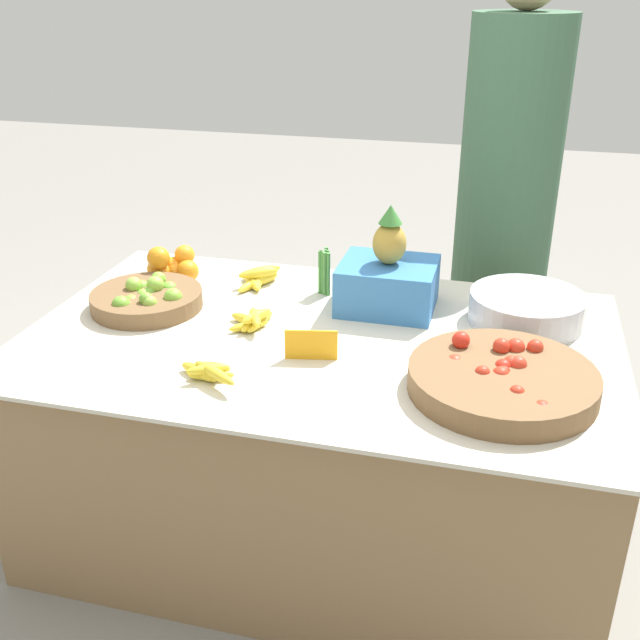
# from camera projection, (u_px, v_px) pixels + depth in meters

# --- Properties ---
(ground_plane) EXTENTS (12.00, 12.00, 0.00)m
(ground_plane) POSITION_uv_depth(u_px,v_px,m) (320.00, 520.00, 2.43)
(ground_plane) COLOR gray
(market_table) EXTENTS (1.69, 1.05, 0.67)m
(market_table) POSITION_uv_depth(u_px,v_px,m) (320.00, 434.00, 2.29)
(market_table) COLOR olive
(market_table) RESTS_ON ground_plane
(lime_bowl) EXTENTS (0.34, 0.34, 0.09)m
(lime_bowl) POSITION_uv_depth(u_px,v_px,m) (147.00, 298.00, 2.31)
(lime_bowl) COLOR brown
(lime_bowl) RESTS_ON market_table
(tomato_basket) EXTENTS (0.47, 0.47, 0.10)m
(tomato_basket) POSITION_uv_depth(u_px,v_px,m) (503.00, 379.00, 1.85)
(tomato_basket) COLOR brown
(tomato_basket) RESTS_ON market_table
(orange_pile) EXTENTS (0.18, 0.14, 0.13)m
(orange_pile) POSITION_uv_depth(u_px,v_px,m) (171.00, 267.00, 2.51)
(orange_pile) COLOR orange
(orange_pile) RESTS_ON market_table
(metal_bowl) EXTENTS (0.34, 0.34, 0.09)m
(metal_bowl) POSITION_uv_depth(u_px,v_px,m) (526.00, 308.00, 2.21)
(metal_bowl) COLOR #B7B7BF
(metal_bowl) RESTS_ON market_table
(price_sign) EXTENTS (0.14, 0.03, 0.09)m
(price_sign) POSITION_uv_depth(u_px,v_px,m) (311.00, 345.00, 2.00)
(price_sign) COLOR orange
(price_sign) RESTS_ON market_table
(produce_crate) EXTENTS (0.29, 0.25, 0.33)m
(produce_crate) POSITION_uv_depth(u_px,v_px,m) (388.00, 280.00, 2.29)
(produce_crate) COLOR #3370B7
(produce_crate) RESTS_ON market_table
(veg_bundle) EXTENTS (0.04, 0.06, 0.14)m
(veg_bundle) POSITION_uv_depth(u_px,v_px,m) (325.00, 272.00, 2.40)
(veg_bundle) COLOR #4C8E42
(veg_bundle) RESTS_ON market_table
(banana_bunch_front_right) EXTENTS (0.14, 0.16, 0.06)m
(banana_bunch_front_right) POSITION_uv_depth(u_px,v_px,m) (253.00, 320.00, 2.19)
(banana_bunch_front_right) COLOR yellow
(banana_bunch_front_right) RESTS_ON market_table
(banana_bunch_front_left) EXTENTS (0.20, 0.13, 0.05)m
(banana_bunch_front_left) POSITION_uv_depth(u_px,v_px,m) (208.00, 371.00, 1.91)
(banana_bunch_front_left) COLOR yellow
(banana_bunch_front_left) RESTS_ON market_table
(banana_bunch_middle_left) EXTENTS (0.15, 0.18, 0.06)m
(banana_bunch_middle_left) POSITION_uv_depth(u_px,v_px,m) (258.00, 278.00, 2.48)
(banana_bunch_middle_left) COLOR yellow
(banana_bunch_middle_left) RESTS_ON market_table
(vendor_person) EXTENTS (0.36, 0.36, 1.69)m
(vendor_person) POSITION_uv_depth(u_px,v_px,m) (504.00, 220.00, 2.77)
(vendor_person) COLOR #385B42
(vendor_person) RESTS_ON ground_plane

